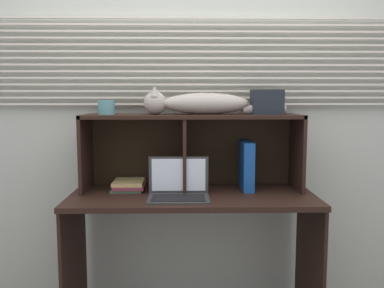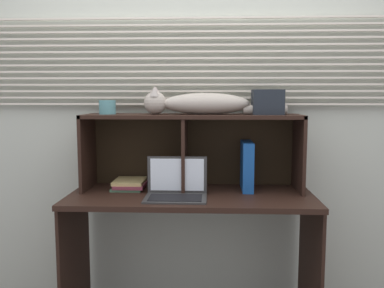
% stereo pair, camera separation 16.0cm
% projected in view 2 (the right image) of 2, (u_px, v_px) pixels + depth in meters
% --- Properties ---
extents(back_panel_with_blinds, '(4.40, 0.08, 2.50)m').
position_uv_depth(back_panel_with_blinds, '(193.00, 108.00, 2.68)').
color(back_panel_with_blinds, beige).
rests_on(back_panel_with_blinds, ground).
extents(desk, '(1.42, 0.60, 0.77)m').
position_uv_depth(desk, '(191.00, 219.00, 2.42)').
color(desk, black).
rests_on(desk, ground).
extents(hutch_shelf_unit, '(1.31, 0.33, 0.46)m').
position_uv_depth(hutch_shelf_unit, '(191.00, 137.00, 2.52)').
color(hutch_shelf_unit, black).
rests_on(hutch_shelf_unit, desk).
extents(cat, '(0.86, 0.16, 0.17)m').
position_uv_depth(cat, '(198.00, 103.00, 2.46)').
color(cat, '#B0A699').
rests_on(cat, hutch_shelf_unit).
extents(laptop, '(0.34, 0.24, 0.22)m').
position_uv_depth(laptop, '(176.00, 189.00, 2.32)').
color(laptop, '#323232').
rests_on(laptop, desk).
extents(binder_upright, '(0.06, 0.24, 0.30)m').
position_uv_depth(binder_upright, '(247.00, 166.00, 2.49)').
color(binder_upright, '#164896').
rests_on(binder_upright, desk).
extents(book_stack, '(0.20, 0.23, 0.05)m').
position_uv_depth(book_stack, '(130.00, 184.00, 2.54)').
color(book_stack, '#446C4F').
rests_on(book_stack, desk).
extents(small_basket, '(0.10, 0.10, 0.08)m').
position_uv_depth(small_basket, '(107.00, 107.00, 2.49)').
color(small_basket, teal).
rests_on(small_basket, hutch_shelf_unit).
extents(storage_box, '(0.18, 0.16, 0.15)m').
position_uv_depth(storage_box, '(268.00, 102.00, 2.45)').
color(storage_box, '#1D232A').
rests_on(storage_box, hutch_shelf_unit).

